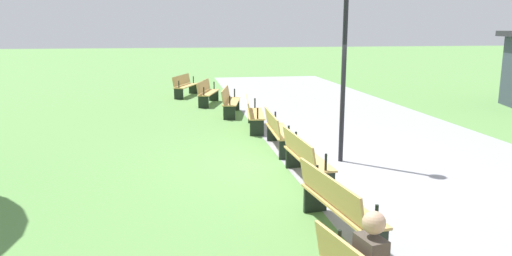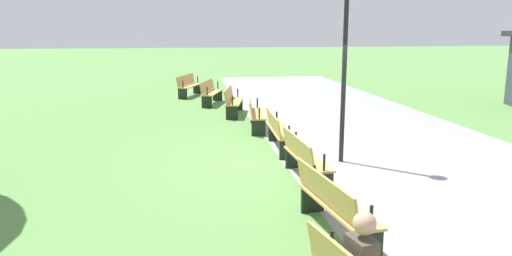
# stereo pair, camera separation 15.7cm
# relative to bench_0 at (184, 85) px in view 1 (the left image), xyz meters

# --- Properties ---
(ground_plane) EXTENTS (120.00, 120.00, 0.00)m
(ground_plane) POSITION_rel_bench_0_xyz_m (10.68, 2.07, -0.48)
(ground_plane) COLOR #5B8C47
(path_paving) EXTENTS (36.24, 6.00, 0.01)m
(path_paving) POSITION_rel_bench_0_xyz_m (10.68, 4.85, -0.47)
(path_paving) COLOR #939399
(path_paving) RESTS_ON ground
(bench_0) EXTENTS (1.94, 1.13, 0.89)m
(bench_0) POSITION_rel_bench_0_xyz_m (0.00, 0.00, 0.00)
(bench_0) COLOR tan
(bench_0) RESTS_ON ground
(bench_1) EXTENTS (1.95, 0.99, 0.89)m
(bench_1) POSITION_rel_bench_0_xyz_m (2.30, 0.78, 0.00)
(bench_1) COLOR tan
(bench_1) RESTS_ON ground
(bench_2) EXTENTS (1.95, 0.85, 0.89)m
(bench_2) POSITION_rel_bench_0_xyz_m (4.65, 1.38, 0.00)
(bench_2) COLOR tan
(bench_2) RESTS_ON ground
(bench_3) EXTENTS (1.94, 0.70, 0.89)m
(bench_3) POSITION_rel_bench_0_xyz_m (7.05, 1.77, 0.00)
(bench_3) COLOR tan
(bench_3) RESTS_ON ground
(bench_4) EXTENTS (1.92, 0.55, 0.89)m
(bench_4) POSITION_rel_bench_0_xyz_m (9.47, 1.97, 0.00)
(bench_4) COLOR tan
(bench_4) RESTS_ON ground
(bench_5) EXTENTS (1.92, 0.55, 0.89)m
(bench_5) POSITION_rel_bench_0_xyz_m (11.90, 1.97, 0.00)
(bench_5) COLOR tan
(bench_5) RESTS_ON ground
(bench_6) EXTENTS (1.94, 0.70, 0.89)m
(bench_6) POSITION_rel_bench_0_xyz_m (14.32, 1.77, 0.00)
(bench_6) COLOR tan
(bench_6) RESTS_ON ground
(lamp_post) EXTENTS (0.32, 0.32, 4.50)m
(lamp_post) POSITION_rel_bench_0_xyz_m (10.68, 3.11, 2.60)
(lamp_post) COLOR black
(lamp_post) RESTS_ON ground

